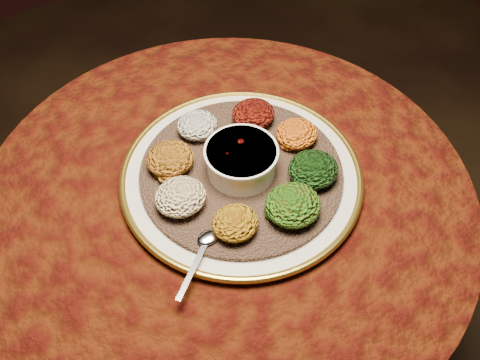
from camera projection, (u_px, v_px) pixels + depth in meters
table at (228, 240)px, 1.17m from camera, size 0.96×0.96×0.73m
platter at (241, 176)px, 1.03m from camera, size 0.47×0.47×0.02m
injera at (241, 172)px, 1.03m from camera, size 0.44×0.44×0.01m
stew_bowl at (241, 159)px, 1.00m from camera, size 0.14×0.14×0.06m
spoon at (206, 242)px, 0.91m from camera, size 0.13×0.09×0.01m
portion_ayib at (197, 125)px, 1.07m from camera, size 0.08×0.08×0.04m
portion_kitfo at (253, 114)px, 1.09m from camera, size 0.09×0.08×0.04m
portion_tikil at (297, 134)px, 1.06m from camera, size 0.08×0.08×0.04m
portion_gomen at (313, 169)px, 0.99m from camera, size 0.10×0.09×0.05m
portion_mixveg at (293, 205)px, 0.94m from camera, size 0.10×0.10×0.05m
portion_kik at (235, 223)px, 0.92m from camera, size 0.08×0.08×0.04m
portion_timatim at (180, 197)px, 0.95m from camera, size 0.09×0.09×0.05m
portion_shiro at (170, 159)px, 1.01m from camera, size 0.09×0.09×0.04m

